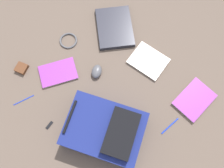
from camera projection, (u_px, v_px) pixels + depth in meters
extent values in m
plane|color=brown|center=(105.00, 88.00, 1.63)|extent=(3.38, 3.38, 0.00)
cube|color=navy|center=(104.00, 130.00, 1.47)|extent=(0.56, 0.53, 0.14)
cube|color=black|center=(121.00, 133.00, 1.38)|extent=(0.29, 0.31, 0.04)
cylinder|color=black|center=(70.00, 117.00, 1.42)|extent=(0.13, 0.17, 0.02)
cube|color=#24242C|center=(115.00, 28.00, 1.76)|extent=(0.41, 0.38, 0.02)
cube|color=#2D2D38|center=(115.00, 27.00, 1.75)|extent=(0.40, 0.37, 0.01)
cube|color=silver|center=(194.00, 100.00, 1.60)|extent=(0.21, 0.27, 0.02)
cube|color=purple|center=(195.00, 99.00, 1.59)|extent=(0.22, 0.27, 0.00)
cube|color=silver|center=(58.00, 73.00, 1.66)|extent=(0.23, 0.28, 0.01)
cube|color=purple|center=(58.00, 72.00, 1.65)|extent=(0.23, 0.29, 0.00)
cube|color=silver|center=(148.00, 61.00, 1.69)|extent=(0.28, 0.25, 0.01)
cube|color=silver|center=(148.00, 61.00, 1.68)|extent=(0.28, 0.26, 0.00)
ellipsoid|color=#4C4C51|center=(97.00, 71.00, 1.65)|extent=(0.11, 0.12, 0.04)
torus|color=#4C4C51|center=(68.00, 41.00, 1.74)|extent=(0.13, 0.13, 0.01)
cylinder|color=#1933B2|center=(170.00, 126.00, 1.55)|extent=(0.02, 0.15, 0.01)
cylinder|color=#1933B2|center=(24.00, 100.00, 1.60)|extent=(0.03, 0.14, 0.01)
cube|color=#59331E|center=(21.00, 68.00, 1.66)|extent=(0.10, 0.10, 0.03)
cube|color=black|center=(49.00, 125.00, 1.55)|extent=(0.03, 0.06, 0.01)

